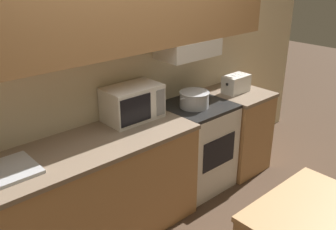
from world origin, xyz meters
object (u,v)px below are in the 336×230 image
Objects in this scene: cooking_pot at (194,99)px; microwave at (133,103)px; toaster at (236,84)px; stove_range at (196,146)px.

cooking_pot is 0.73× the size of microwave.
toaster is (1.23, -0.15, -0.06)m from microwave.
toaster is (0.56, -0.02, 0.54)m from stove_range.
toaster is at bearing 0.40° from cooking_pot.
stove_range is at bearing 17.90° from cooking_pot.
microwave is at bearing 168.30° from stove_range.
stove_range is 0.53m from cooking_pot.
toaster is (0.63, 0.00, 0.01)m from cooking_pot.
stove_range is 0.90m from microwave.
microwave reaches higher than stove_range.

